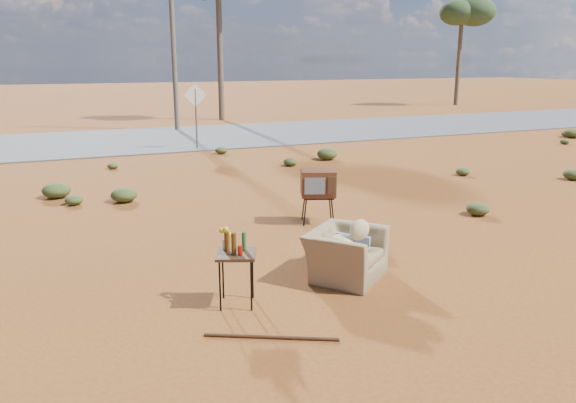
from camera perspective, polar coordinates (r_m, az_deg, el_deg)
name	(u,v)px	position (r m, az deg, el deg)	size (l,w,h in m)	color
ground	(306,283)	(7.67, 1.80, -8.23)	(140.00, 140.00, 0.00)	brown
highway	(138,140)	(21.84, -14.95, 6.08)	(140.00, 7.00, 0.04)	#565659
armchair	(347,246)	(7.81, 6.02, -4.56)	(1.31, 1.37, 0.91)	olive
tv_unit	(318,184)	(10.22, 3.09, 1.79)	(0.74, 0.67, 0.99)	black
side_table	(234,250)	(6.84, -5.55, -4.96)	(0.60, 0.60, 0.94)	#3B2615
rusty_bar	(271,337)	(6.24, -1.72, -13.60)	(0.04, 0.04, 1.47)	#472313
road_sign	(196,104)	(19.03, -9.37, 9.73)	(0.78, 0.06, 2.19)	brown
eucalyptus_right	(462,11)	(39.49, 17.28, 17.98)	(3.20, 3.20, 7.10)	brown
utility_pole_center	(173,29)	(24.48, -11.65, 16.79)	(1.40, 0.20, 8.00)	brown
scrub_patch	(176,204)	(11.40, -11.32, -0.23)	(17.49, 8.07, 0.33)	#475726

